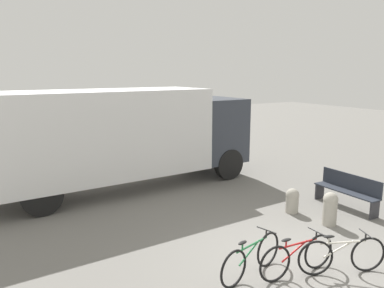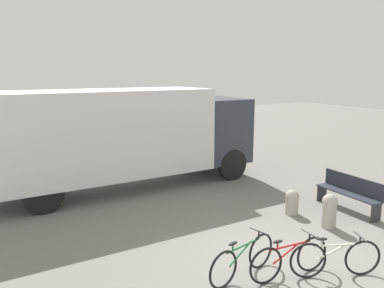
# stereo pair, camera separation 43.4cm
# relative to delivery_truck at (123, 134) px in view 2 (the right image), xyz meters

# --- Properties ---
(ground_plane) EXTENTS (60.00, 60.00, 0.00)m
(ground_plane) POSITION_rel_delivery_truck_xyz_m (1.30, -6.43, -1.82)
(ground_plane) COLOR slate
(delivery_truck) EXTENTS (8.96, 2.70, 3.22)m
(delivery_truck) POSITION_rel_delivery_truck_xyz_m (0.00, 0.00, 0.00)
(delivery_truck) COLOR white
(delivery_truck) RESTS_ON ground
(park_bench) EXTENTS (0.44, 1.93, 0.96)m
(park_bench) POSITION_rel_delivery_truck_xyz_m (4.86, -4.86, -1.28)
(park_bench) COLOR #282D38
(park_bench) RESTS_ON ground
(bicycle_near) EXTENTS (1.72, 0.56, 0.79)m
(bicycle_near) POSITION_rel_delivery_truck_xyz_m (0.22, -6.32, -1.44)
(bicycle_near) COLOR black
(bicycle_near) RESTS_ON ground
(bicycle_middle) EXTENTS (1.76, 0.44, 0.79)m
(bicycle_middle) POSITION_rel_delivery_truck_xyz_m (0.98, -6.73, -1.44)
(bicycle_middle) COLOR black
(bicycle_middle) RESTS_ON ground
(bicycle_far) EXTENTS (1.64, 0.74, 0.79)m
(bicycle_far) POSITION_rel_delivery_truck_xyz_m (1.74, -7.11, -1.44)
(bicycle_far) COLOR black
(bicycle_far) RESTS_ON ground
(bollard_near_bench) EXTENTS (0.36, 0.36, 0.85)m
(bollard_near_bench) POSITION_rel_delivery_truck_xyz_m (3.43, -5.44, -1.36)
(bollard_near_bench) COLOR #9E998C
(bollard_near_bench) RESTS_ON ground
(bollard_far_bench) EXTENTS (0.36, 0.36, 0.67)m
(bollard_far_bench) POSITION_rel_delivery_truck_xyz_m (3.25, -4.35, -1.46)
(bollard_far_bench) COLOR #9E998C
(bollard_far_bench) RESTS_ON ground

